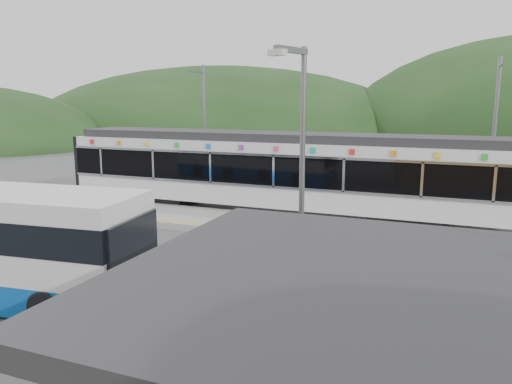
% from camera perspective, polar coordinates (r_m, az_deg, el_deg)
% --- Properties ---
extents(ground, '(120.00, 120.00, 0.00)m').
position_cam_1_polar(ground, '(16.99, 1.75, -7.38)').
color(ground, '#4C4C4F').
rests_on(ground, ground).
extents(hills, '(146.00, 149.00, 26.00)m').
position_cam_1_polar(hills, '(21.13, 23.03, -4.64)').
color(hills, '#1E3D19').
rests_on(hills, ground).
extents(platform, '(26.00, 3.20, 0.30)m').
position_cam_1_polar(platform, '(19.96, 5.06, -4.24)').
color(platform, '#9E9E99').
rests_on(platform, ground).
extents(yellow_line, '(26.00, 0.10, 0.01)m').
position_cam_1_polar(yellow_line, '(18.72, 3.89, -4.73)').
color(yellow_line, yellow).
rests_on(yellow_line, platform).
extents(train, '(20.44, 3.01, 3.74)m').
position_cam_1_polar(train, '(22.73, 2.17, 2.54)').
color(train, black).
rests_on(train, ground).
extents(catenary_mast_west, '(0.18, 1.80, 7.00)m').
position_cam_1_polar(catenary_mast_west, '(26.91, -5.93, 7.13)').
color(catenary_mast_west, slate).
rests_on(catenary_mast_west, ground).
extents(catenary_mast_east, '(0.18, 1.80, 7.00)m').
position_cam_1_polar(catenary_mast_east, '(23.83, 25.53, 5.73)').
color(catenary_mast_east, slate).
rests_on(catenary_mast_east, ground).
extents(lamp_post, '(0.41, 1.14, 6.30)m').
position_cam_1_polar(lamp_post, '(10.68, 5.10, 2.57)').
color(lamp_post, slate).
rests_on(lamp_post, ground).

